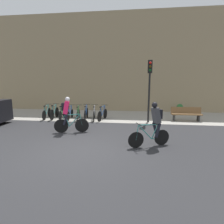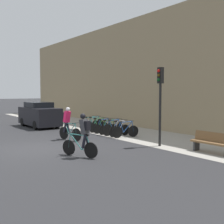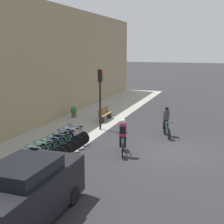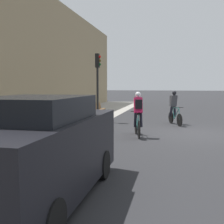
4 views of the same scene
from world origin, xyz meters
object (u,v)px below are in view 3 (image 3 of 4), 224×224
at_px(bench, 105,114).
at_px(parked_bike_6, 72,138).
at_px(parked_bike_4, 62,144).
at_px(parked_bike_7, 76,135).
at_px(potted_plant, 74,111).
at_px(parked_bike_5, 67,140).
at_px(parked_bike_0, 37,158).
at_px(parked_car, 26,192).
at_px(traffic_light_pole, 100,88).
at_px(cyclist_pink, 123,136).
at_px(cyclist_grey, 166,120).
at_px(parked_bike_2, 50,151).
at_px(parked_bike_3, 56,147).
at_px(parked_bike_1, 44,154).

bearing_deg(bench, parked_bike_6, -176.37).
distance_m(parked_bike_4, bench, 7.07).
xyz_separation_m(parked_bike_4, parked_bike_7, (1.66, 0.00, 0.02)).
relative_size(bench, potted_plant, 2.42).
bearing_deg(parked_bike_5, potted_plant, 23.47).
height_order(parked_bike_0, parked_car, parked_car).
bearing_deg(parked_bike_0, traffic_light_pole, -2.15).
relative_size(cyclist_pink, cyclist_grey, 1.02).
bearing_deg(bench, parked_bike_2, -177.36).
distance_m(parked_bike_5, parked_bike_6, 0.56).
height_order(cyclist_pink, traffic_light_pole, traffic_light_pole).
bearing_deg(traffic_light_pole, parked_bike_2, 177.43).
distance_m(cyclist_grey, parked_car, 10.72).
relative_size(cyclist_grey, parked_bike_7, 1.05).
relative_size(parked_bike_3, traffic_light_pole, 0.42).
relative_size(bench, parked_car, 0.44).
bearing_deg(cyclist_pink, parked_bike_1, 125.04).
bearing_deg(parked_bike_2, parked_car, -156.90).
relative_size(cyclist_pink, traffic_light_pole, 0.47).
bearing_deg(parked_bike_4, potted_plant, 21.88).
distance_m(parked_bike_7, bench, 5.42).
height_order(parked_bike_2, parked_bike_6, parked_bike_6).
height_order(bench, potted_plant, bench).
xyz_separation_m(cyclist_pink, parked_bike_7, (1.20, 3.03, -0.55)).
distance_m(parked_bike_1, parked_bike_3, 1.11).
relative_size(parked_bike_0, parked_bike_4, 1.04).
relative_size(parked_bike_5, parked_car, 0.41).
height_order(parked_bike_0, parked_bike_3, parked_bike_0).
bearing_deg(parked_bike_1, parked_bike_0, -179.82).
relative_size(parked_bike_0, parked_bike_6, 1.00).
bearing_deg(parked_bike_3, bench, 2.84).
xyz_separation_m(parked_bike_3, parked_bike_6, (1.66, 0.00, 0.02)).
bearing_deg(parked_bike_3, cyclist_pink, -71.49).
distance_m(cyclist_grey, bench, 5.46).
height_order(parked_bike_1, parked_bike_3, parked_bike_1).
xyz_separation_m(cyclist_grey, parked_car, (-10.46, 2.33, -0.05)).
bearing_deg(parked_car, potted_plant, 20.66).
bearing_deg(parked_bike_5, parked_bike_6, -0.06).
bearing_deg(parked_bike_5, bench, 3.32).
xyz_separation_m(cyclist_grey, parked_bike_3, (-5.03, 4.41, -0.57)).
xyz_separation_m(parked_bike_2, traffic_light_pole, (5.72, -0.26, 2.22)).
height_order(cyclist_grey, parked_bike_5, cyclist_grey).
bearing_deg(parked_bike_0, parked_bike_7, 0.01).
bearing_deg(parked_bike_4, traffic_light_pole, -3.17).
relative_size(parked_bike_5, bench, 0.93).
bearing_deg(parked_bike_7, cyclist_pink, -111.68).
relative_size(parked_bike_3, parked_car, 0.37).
distance_m(parked_bike_3, parked_bike_6, 1.66).
distance_m(cyclist_pink, parked_bike_4, 3.11).
bearing_deg(traffic_light_pole, cyclist_pink, -146.31).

